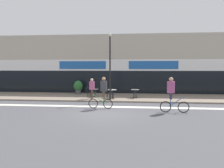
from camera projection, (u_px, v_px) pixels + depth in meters
name	position (u px, v px, depth m)	size (l,w,h in m)	color
ground_plane	(104.00, 114.00, 13.44)	(120.00, 120.00, 0.00)	#4C4C51
sidewalk_slab	(115.00, 97.00, 20.63)	(40.00, 5.50, 0.12)	gray
storefront_facade	(119.00, 65.00, 25.08)	(40.00, 4.06, 6.39)	#B2A899
bike_lane_stripe	(109.00, 107.00, 15.87)	(36.00, 0.70, 0.01)	silver
bistro_table_0	(95.00, 91.00, 20.56)	(0.67, 0.67, 0.71)	black
bistro_table_1	(112.00, 92.00, 19.39)	(0.79, 0.79, 0.78)	black
bistro_table_2	(135.00, 92.00, 19.92)	(0.74, 0.74, 0.74)	black
cafe_chair_0_near	(94.00, 92.00, 19.94)	(0.43, 0.59, 0.90)	black
cafe_chair_0_side	(88.00, 91.00, 20.63)	(0.60, 0.45, 0.90)	black
cafe_chair_1_near	(111.00, 93.00, 18.77)	(0.44, 0.59, 0.90)	black
cafe_chair_1_side	(105.00, 92.00, 19.45)	(0.59, 0.43, 0.90)	black
cafe_chair_2_near	(135.00, 93.00, 19.30)	(0.42, 0.58, 0.90)	black
planter_pot	(78.00, 87.00, 22.73)	(0.92, 0.92, 1.37)	#4C4C51
lamp_post	(110.00, 62.00, 17.95)	(0.26, 0.26, 5.51)	black
cyclist_0	(103.00, 90.00, 15.11)	(1.72, 0.51, 2.20)	black
cyclist_1	(172.00, 92.00, 13.77)	(1.82, 0.52, 2.24)	black
pedestrian_near_end	(92.00, 87.00, 19.03)	(0.53, 0.53, 1.79)	#4C3D2D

